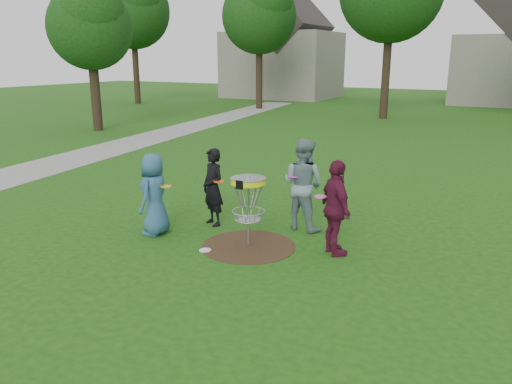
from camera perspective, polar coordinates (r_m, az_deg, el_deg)
The scene contains 11 objects.
ground at distance 9.55m, azimuth -0.86°, elevation -6.22°, with size 100.00×100.00×0.00m, color #19470F.
dirt_patch at distance 9.55m, azimuth -0.86°, elevation -6.20°, with size 1.80×1.80×0.01m, color #47331E.
concrete_path at distance 21.59m, azimuth -13.85°, elevation 5.51°, with size 2.20×40.00×0.02m, color #9E9E99.
player_blue at distance 10.17m, azimuth -11.55°, elevation -0.26°, with size 0.81×0.53×1.66m, color #2D5A7E.
player_black at distance 10.56m, azimuth -4.93°, elevation 0.55°, with size 0.60×0.40×1.65m, color black.
player_grey at distance 10.29m, azimuth 5.41°, elevation 0.87°, with size 0.92×0.72×1.90m, color gray.
player_maroon at distance 9.00m, azimuth 9.10°, elevation -1.85°, with size 1.03×0.43×1.75m, color #5A142F.
disc_on_grass at distance 9.38m, azimuth -5.82°, elevation -6.64°, with size 0.22×0.22×0.02m, color white.
disc_golf_basket at distance 9.22m, azimuth -0.89°, elevation -0.32°, with size 0.66×0.67×1.38m.
held_discs at distance 9.74m, azimuth -0.91°, elevation 0.82°, with size 3.24×1.63×0.17m.
tree_row at distance 28.82m, azimuth 21.75°, elevation 19.62°, with size 51.20×17.42×9.90m.
Camera 1 is at (4.34, -7.75, 3.49)m, focal length 35.00 mm.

